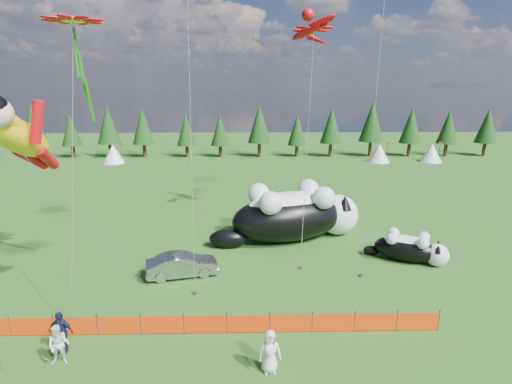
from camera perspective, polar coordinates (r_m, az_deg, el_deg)
ground at (r=22.53m, az=-6.41°, el=-15.12°), size 160.00×160.00×0.00m
safety_fence at (r=19.73m, az=-7.24°, el=-18.22°), size 22.06×0.06×1.10m
tree_line at (r=64.86m, az=-3.07°, el=8.51°), size 90.00×4.00×8.00m
festival_tents at (r=60.90m, az=7.27°, el=5.52°), size 50.00×3.20×2.80m
cat_large at (r=29.96m, az=5.65°, el=-3.09°), size 11.48×6.54×4.24m
cat_small at (r=28.38m, az=21.12°, el=-7.43°), size 5.12×3.51×1.97m
car at (r=25.03m, az=-10.49°, el=-10.23°), size 4.55×2.46×1.42m
spectator_b at (r=19.43m, az=-26.36°, el=-19.00°), size 0.91×0.59×1.79m
spectator_c at (r=20.12m, az=-26.11°, el=-17.51°), size 1.20×0.74×1.93m
spectator_e at (r=17.26m, az=2.00°, el=-21.82°), size 0.98×0.70×1.86m
superhero_kite at (r=20.59m, az=-30.59°, el=6.73°), size 5.58×7.02×11.95m
gecko_kite at (r=33.26m, az=8.16°, el=22.24°), size 6.36×12.71×18.17m
flower_kite at (r=23.33m, az=-24.67°, el=21.02°), size 3.05×6.30×15.02m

